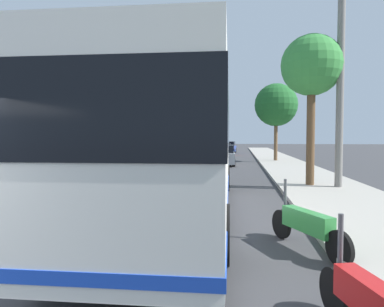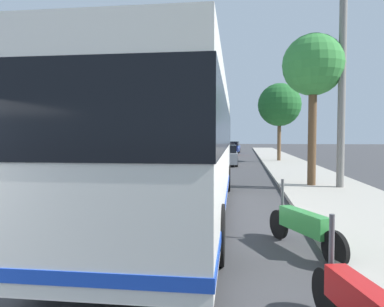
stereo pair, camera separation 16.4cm
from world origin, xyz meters
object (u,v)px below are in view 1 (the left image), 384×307
(roadside_tree_far_block, at_px, (276,105))
(car_behind_bus, at_px, (224,149))
(coach_bus, at_px, (182,143))
(roadside_tree_mid_block, at_px, (312,67))
(car_ahead_same_lane, at_px, (199,147))
(utility_pole, at_px, (340,95))
(car_side_street, at_px, (229,147))
(car_far_distant, at_px, (222,155))
(motorcycle_angled, at_px, (307,225))

(roadside_tree_far_block, bearing_deg, car_behind_bus, 24.10)
(coach_bus, xyz_separation_m, roadside_tree_mid_block, (5.25, -4.45, 2.98))
(car_ahead_same_lane, xyz_separation_m, car_behind_bus, (-8.05, -3.84, -0.09))
(utility_pole, bearing_deg, car_side_street, 9.42)
(car_ahead_same_lane, xyz_separation_m, roadside_tree_mid_block, (-34.43, -8.59, 4.17))
(car_behind_bus, bearing_deg, utility_pole, -168.27)
(coach_bus, height_order, roadside_tree_mid_block, roadside_tree_mid_block)
(roadside_tree_mid_block, bearing_deg, roadside_tree_far_block, -0.51)
(roadside_tree_mid_block, bearing_deg, car_far_distant, 19.90)
(car_side_street, xyz_separation_m, roadside_tree_far_block, (-16.40, -4.50, 4.07))
(car_ahead_same_lane, distance_m, car_side_street, 4.97)
(car_behind_bus, distance_m, car_side_street, 5.47)
(car_far_distant, bearing_deg, motorcycle_angled, -174.65)
(car_behind_bus, relative_size, roadside_tree_far_block, 0.66)
(roadside_tree_far_block, bearing_deg, car_ahead_same_lane, 24.69)
(roadside_tree_far_block, bearing_deg, utility_pole, -176.91)
(car_far_distant, xyz_separation_m, roadside_tree_far_block, (3.82, -4.34, 4.08))
(car_behind_bus, xyz_separation_m, utility_pole, (-26.84, -5.76, 3.07))
(car_ahead_same_lane, bearing_deg, coach_bus, 3.76)
(coach_bus, xyz_separation_m, car_side_street, (37.08, -0.09, -1.21))
(car_far_distant, height_order, roadside_tree_mid_block, roadside_tree_mid_block)
(roadside_tree_mid_block, xyz_separation_m, roadside_tree_far_block, (15.43, -0.14, -0.13))
(car_behind_bus, relative_size, utility_pole, 0.58)
(car_far_distant, xyz_separation_m, car_ahead_same_lane, (22.82, 4.39, 0.04))
(motorcycle_angled, distance_m, utility_pole, 8.83)
(car_side_street, bearing_deg, roadside_tree_far_block, -161.25)
(car_ahead_same_lane, relative_size, roadside_tree_mid_block, 0.76)
(coach_bus, height_order, car_side_street, coach_bus)
(motorcycle_angled, xyz_separation_m, car_behind_bus, (34.61, 3.13, 0.20))
(car_ahead_same_lane, xyz_separation_m, utility_pole, (-34.88, -9.59, 2.98))
(roadside_tree_mid_block, bearing_deg, motorcycle_angled, 168.77)
(car_far_distant, xyz_separation_m, roadside_tree_mid_block, (-11.61, -4.20, 4.21))
(car_far_distant, bearing_deg, roadside_tree_far_block, -50.67)
(motorcycle_angled, relative_size, car_far_distant, 0.44)
(car_ahead_same_lane, height_order, utility_pole, utility_pole)
(motorcycle_angled, distance_m, roadside_tree_mid_block, 9.50)
(car_ahead_same_lane, bearing_deg, car_side_street, 56.31)
(coach_bus, relative_size, motorcycle_angled, 6.03)
(coach_bus, relative_size, car_side_street, 2.85)
(car_far_distant, bearing_deg, car_behind_bus, 0.13)
(car_behind_bus, bearing_deg, roadside_tree_mid_block, -170.15)
(motorcycle_angled, height_order, utility_pole, utility_pole)
(car_far_distant, relative_size, roadside_tree_far_block, 0.71)
(motorcycle_angled, bearing_deg, car_ahead_same_lane, -17.13)
(car_side_street, distance_m, roadside_tree_far_block, 17.49)
(car_side_street, bearing_deg, utility_pole, -167.17)
(car_far_distant, xyz_separation_m, car_behind_bus, (14.77, 0.56, -0.05))
(car_side_street, distance_m, utility_pole, 32.87)
(motorcycle_angled, relative_size, utility_pole, 0.28)
(car_far_distant, distance_m, roadside_tree_far_block, 7.08)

